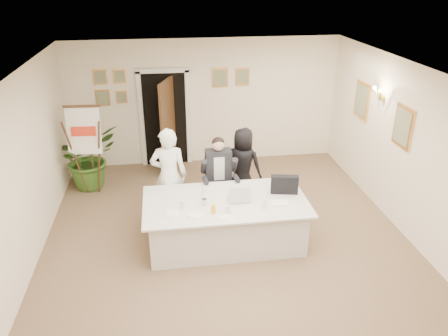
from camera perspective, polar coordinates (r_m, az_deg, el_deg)
name	(u,v)px	position (r m, az deg, el deg)	size (l,w,h in m)	color
floor	(228,244)	(7.29, 0.58, -9.88)	(7.00, 7.00, 0.00)	brown
ceiling	(229,74)	(6.15, 0.70, 12.12)	(6.00, 7.00, 0.02)	white
wall_back	(205,102)	(9.87, -2.53, 8.56)	(6.00, 0.10, 2.80)	white
wall_left	(21,179)	(6.85, -25.01, -1.34)	(0.10, 7.00, 2.80)	white
wall_right	(413,156)	(7.63, 23.51, 1.50)	(0.10, 7.00, 2.80)	white
doorway	(166,122)	(9.76, -7.57, 5.98)	(1.14, 0.86, 2.20)	black
pictures_back_wall	(168,84)	(9.68, -7.36, 10.82)	(3.40, 0.06, 0.80)	#E2A14D
pictures_right_wall	(380,112)	(8.47, 19.72, 6.87)	(0.06, 2.20, 0.80)	#E2A14D
wall_sconce	(379,94)	(8.35, 19.64, 9.14)	(0.20, 0.30, 0.24)	gold
conference_table	(225,221)	(7.13, 0.19, -6.98)	(2.60, 1.39, 0.78)	silver
seated_man	(219,175)	(7.86, -0.69, -0.98)	(0.63, 0.67, 1.46)	black
flip_chart	(88,155)	(8.86, -17.29, 1.64)	(0.64, 0.42, 1.80)	#3B2412
standing_man	(169,176)	(7.60, -7.19, -1.01)	(0.63, 0.41, 1.73)	white
standing_woman	(243,165)	(8.27, 2.47, 0.36)	(0.72, 0.47, 1.47)	black
potted_palm	(88,157)	(9.26, -17.33, 1.35)	(1.16, 1.00, 1.29)	#325A1E
laptop	(239,192)	(6.92, 1.91, -3.11)	(0.33, 0.35, 0.28)	#B7BABC
laptop_bag	(284,185)	(7.17, 7.90, -2.15)	(0.44, 0.12, 0.31)	black
paper_stack	(280,203)	(6.91, 7.27, -4.55)	(0.27, 0.19, 0.03)	white
plate_left	(172,214)	(6.63, -6.74, -5.94)	(0.22, 0.22, 0.01)	white
plate_mid	(196,215)	(6.56, -3.74, -6.14)	(0.23, 0.23, 0.01)	white
plate_near	(223,216)	(6.51, -0.07, -6.35)	(0.21, 0.21, 0.01)	white
glass_a	(183,204)	(6.73, -5.39, -4.74)	(0.07, 0.07, 0.14)	silver
glass_b	(228,209)	(6.57, 0.51, -5.43)	(0.07, 0.07, 0.14)	silver
glass_c	(264,204)	(6.74, 5.26, -4.69)	(0.06, 0.06, 0.14)	silver
glass_d	(204,191)	(7.10, -2.63, -2.99)	(0.06, 0.06, 0.14)	silver
oj_glass	(213,209)	(6.58, -1.39, -5.42)	(0.07, 0.07, 0.13)	gold
steel_jug	(204,202)	(6.80, -2.62, -4.46)	(0.09, 0.09, 0.11)	silver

